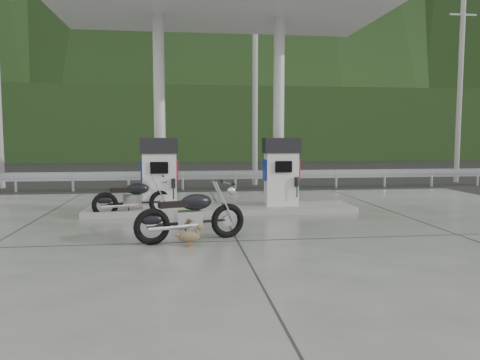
{
  "coord_description": "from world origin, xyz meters",
  "views": [
    {
      "loc": [
        -1.05,
        -9.69,
        2.0
      ],
      "look_at": [
        0.3,
        1.0,
        1.0
      ],
      "focal_mm": 35.0,
      "sensor_mm": 36.0,
      "label": 1
    }
  ],
  "objects": [
    {
      "name": "ground",
      "position": [
        0.0,
        0.0,
        0.0
      ],
      "size": [
        160.0,
        160.0,
        0.0
      ],
      "primitive_type": "plane",
      "color": "black",
      "rests_on": "ground"
    },
    {
      "name": "forecourt_apron",
      "position": [
        0.0,
        0.0,
        0.01
      ],
      "size": [
        18.0,
        14.0,
        0.02
      ],
      "primitive_type": "cube",
      "color": "slate",
      "rests_on": "ground"
    },
    {
      "name": "pump_island",
      "position": [
        0.0,
        2.5,
        0.1
      ],
      "size": [
        7.0,
        1.4,
        0.15
      ],
      "primitive_type": "cube",
      "color": "gray",
      "rests_on": "forecourt_apron"
    },
    {
      "name": "gas_pump_left",
      "position": [
        -1.6,
        2.5,
        1.07
      ],
      "size": [
        0.95,
        0.55,
        1.8
      ],
      "primitive_type": null,
      "color": "silver",
      "rests_on": "pump_island"
    },
    {
      "name": "gas_pump_right",
      "position": [
        1.6,
        2.5,
        1.07
      ],
      "size": [
        0.95,
        0.55,
        1.8
      ],
      "primitive_type": null,
      "color": "silver",
      "rests_on": "pump_island"
    },
    {
      "name": "canopy_column_left",
      "position": [
        -1.6,
        2.9,
        2.67
      ],
      "size": [
        0.3,
        0.3,
        5.0
      ],
      "primitive_type": "cylinder",
      "color": "silver",
      "rests_on": "pump_island"
    },
    {
      "name": "canopy_column_right",
      "position": [
        1.6,
        2.9,
        2.67
      ],
      "size": [
        0.3,
        0.3,
        5.0
      ],
      "primitive_type": "cylinder",
      "color": "silver",
      "rests_on": "pump_island"
    },
    {
      "name": "canopy_roof",
      "position": [
        0.0,
        2.5,
        5.37
      ],
      "size": [
        8.5,
        5.0,
        0.4
      ],
      "primitive_type": "cube",
      "color": "silver",
      "rests_on": "canopy_column_left"
    },
    {
      "name": "guardrail",
      "position": [
        0.0,
        8.0,
        0.71
      ],
      "size": [
        26.0,
        0.16,
        1.42
      ],
      "primitive_type": null,
      "color": "#A3A5AB",
      "rests_on": "ground"
    },
    {
      "name": "road",
      "position": [
        0.0,
        11.5,
        0.0
      ],
      "size": [
        60.0,
        7.0,
        0.01
      ],
      "primitive_type": "cube",
      "color": "black",
      "rests_on": "ground"
    },
    {
      "name": "utility_pole_b",
      "position": [
        2.0,
        9.5,
        4.0
      ],
      "size": [
        0.22,
        0.22,
        8.0
      ],
      "primitive_type": "cylinder",
      "color": "gray",
      "rests_on": "ground"
    },
    {
      "name": "utility_pole_c",
      "position": [
        11.0,
        9.5,
        4.0
      ],
      "size": [
        0.22,
        0.22,
        8.0
      ],
      "primitive_type": "cylinder",
      "color": "gray",
      "rests_on": "ground"
    },
    {
      "name": "tree_band",
      "position": [
        0.0,
        30.0,
        3.0
      ],
      "size": [
        80.0,
        6.0,
        6.0
      ],
      "primitive_type": "cube",
      "color": "black",
      "rests_on": "ground"
    },
    {
      "name": "forested_hills",
      "position": [
        0.0,
        60.0,
        0.0
      ],
      "size": [
        100.0,
        40.0,
        140.0
      ],
      "primitive_type": null,
      "color": "black",
      "rests_on": "ground"
    },
    {
      "name": "motorcycle_left",
      "position": [
        -2.24,
        2.14,
        0.47
      ],
      "size": [
        1.97,
        0.99,
        0.89
      ],
      "primitive_type": null,
      "rotation": [
        0.0,
        0.0,
        0.22
      ],
      "color": "black",
      "rests_on": "forecourt_apron"
    },
    {
      "name": "motorcycle_right",
      "position": [
        -0.88,
        -0.87,
        0.5
      ],
      "size": [
        2.14,
        1.2,
        0.97
      ],
      "primitive_type": null,
      "rotation": [
        0.0,
        0.0,
        0.29
      ],
      "color": "black",
      "rests_on": "forecourt_apron"
    },
    {
      "name": "duck",
      "position": [
        -0.92,
        -1.32,
        0.19
      ],
      "size": [
        0.48,
        0.14,
        0.34
      ],
      "primitive_type": null,
      "rotation": [
        0.0,
        0.0,
        0.02
      ],
      "color": "brown",
      "rests_on": "forecourt_apron"
    }
  ]
}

